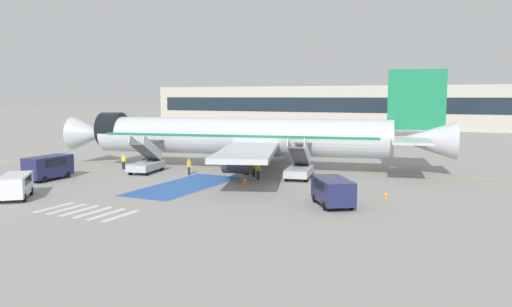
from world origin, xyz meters
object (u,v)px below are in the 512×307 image
at_px(boarding_stairs_aft, 299,168).
at_px(ground_crew_1, 189,165).
at_px(ground_crew_2, 123,160).
at_px(ground_crew_3, 258,169).
at_px(service_van_0, 48,166).
at_px(fuel_tanker, 349,142).
at_px(traffic_cone_0, 386,194).
at_px(airliner, 245,137).
at_px(service_van_2, 333,190).
at_px(terminal_building, 370,107).
at_px(service_van_1, 15,184).
at_px(ground_crew_0, 254,167).
at_px(traffic_cone_1, 245,180).
at_px(boarding_stairs_forward, 146,163).

bearing_deg(boarding_stairs_aft, ground_crew_1, -178.20).
height_order(ground_crew_2, ground_crew_3, ground_crew_3).
height_order(ground_crew_1, ground_crew_2, ground_crew_2).
bearing_deg(ground_crew_2, service_van_0, -139.89).
xyz_separation_m(fuel_tanker, service_van_0, (-20.36, -32.52, -0.39)).
relative_size(boarding_stairs_aft, ground_crew_3, 3.14).
height_order(ground_crew_3, traffic_cone_0, ground_crew_3).
bearing_deg(airliner, traffic_cone_0, -129.15).
bearing_deg(ground_crew_2, service_van_2, -55.47).
distance_m(ground_crew_3, terminal_building, 84.18).
bearing_deg(terminal_building, airliner, -87.42).
xyz_separation_m(ground_crew_3, terminal_building, (-7.50, 83.74, 4.21)).
bearing_deg(fuel_tanker, service_van_1, -26.04).
xyz_separation_m(ground_crew_0, ground_crew_2, (-14.95, -1.33, 0.01)).
relative_size(ground_crew_1, ground_crew_2, 0.98).
relative_size(ground_crew_0, ground_crew_2, 0.99).
distance_m(service_van_2, traffic_cone_1, 11.33).
bearing_deg(boarding_stairs_aft, traffic_cone_0, -42.52).
height_order(service_van_2, ground_crew_1, service_van_2).
height_order(service_van_0, service_van_2, service_van_0).
bearing_deg(service_van_1, traffic_cone_0, 166.35).
bearing_deg(service_van_0, terminal_building, 81.89).
relative_size(fuel_tanker, service_van_2, 2.01).
bearing_deg(traffic_cone_1, ground_crew_0, 103.65).
bearing_deg(ground_crew_2, boarding_stairs_aft, -31.55).
relative_size(ground_crew_2, traffic_cone_0, 3.18).
bearing_deg(boarding_stairs_aft, service_van_2, -69.53).
relative_size(service_van_0, terminal_building, 0.04).
relative_size(airliner, boarding_stairs_forward, 7.64).
xyz_separation_m(airliner, ground_crew_3, (3.96, -5.32, -2.55)).
relative_size(ground_crew_1, traffic_cone_0, 3.12).
height_order(ground_crew_1, traffic_cone_1, ground_crew_1).
height_order(airliner, ground_crew_2, airliner).
bearing_deg(service_van_1, service_van_0, -97.52).
bearing_deg(ground_crew_3, traffic_cone_0, -30.70).
bearing_deg(service_van_2, service_van_1, -14.66).
bearing_deg(ground_crew_0, traffic_cone_1, -129.09).
distance_m(service_van_1, ground_crew_3, 20.72).
height_order(service_van_2, ground_crew_0, service_van_2).
bearing_deg(ground_crew_0, terminal_building, 41.70).
relative_size(boarding_stairs_aft, terminal_building, 0.05).
xyz_separation_m(boarding_stairs_aft, traffic_cone_0, (9.24, -5.65, -0.73)).
bearing_deg(traffic_cone_0, ground_crew_1, 171.04).
bearing_deg(traffic_cone_1, terminal_building, 94.87).
xyz_separation_m(airliner, terminal_building, (-3.54, 78.42, 1.67)).
bearing_deg(airliner, boarding_stairs_aft, -124.55).
relative_size(boarding_stairs_forward, ground_crew_1, 3.29).
xyz_separation_m(service_van_0, traffic_cone_1, (17.69, 6.02, -1.02)).
distance_m(service_van_1, service_van_2, 24.16).
height_order(boarding_stairs_forward, boarding_stairs_aft, boarding_stairs_aft).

